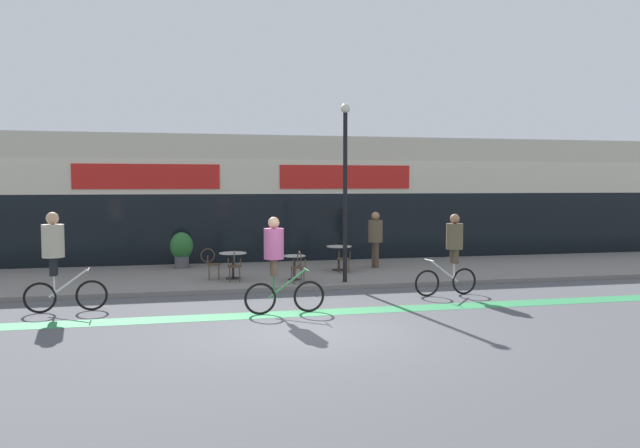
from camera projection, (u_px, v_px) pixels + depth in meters
ground_plane at (306, 331)px, 12.17m from camera, size 120.00×120.00×0.00m
sidewalk_slab at (260, 275)px, 19.23m from camera, size 40.00×5.50×0.12m
storefront_facade at (245, 199)px, 23.67m from camera, size 40.00×4.06×4.58m
bike_lane_stripe at (291, 314)px, 13.78m from camera, size 36.00×0.70×0.01m
bistro_table_0 at (233, 260)px, 18.07m from camera, size 0.79×0.79×0.76m
bistro_table_1 at (294, 263)px, 17.86m from camera, size 0.64×0.64×0.70m
bistro_table_2 at (339, 253)px, 19.84m from camera, size 0.80×0.80×0.77m
cafe_chair_0_near at (234, 264)px, 17.47m from camera, size 0.44×0.59×0.90m
cafe_chair_0_side at (211, 262)px, 17.94m from camera, size 0.58×0.42×0.90m
cafe_chair_1_near at (298, 265)px, 17.25m from camera, size 0.43×0.59×0.90m
cafe_chair_2_near at (344, 256)px, 19.23m from camera, size 0.42×0.58×0.90m
planter_pot at (182, 248)px, 20.40m from camera, size 0.74×0.74×1.17m
lamp_post at (345, 179)px, 17.32m from camera, size 0.26×0.26×4.96m
cyclist_0 at (56, 253)px, 13.86m from camera, size 1.78×0.54×2.25m
cyclist_1 at (452, 249)px, 16.03m from camera, size 1.76×0.54×2.10m
cyclist_2 at (277, 259)px, 13.71m from camera, size 1.82×0.51×2.15m
pedestrian_near_end at (375, 235)px, 20.46m from camera, size 0.52×0.52×1.84m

